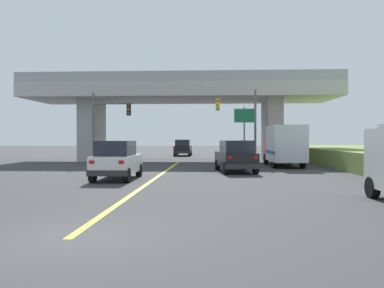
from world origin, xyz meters
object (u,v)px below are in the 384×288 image
suv_crossing (236,156)px  suv_lead (117,160)px  sedan_oncoming (183,148)px  traffic_signal_nearside (242,117)px  box_truck (284,145)px  highway_sign (244,121)px  traffic_signal_farside (106,120)px

suv_crossing → suv_lead: bearing=-151.1°
sedan_oncoming → traffic_signal_nearside: (6.05, -17.50, 2.81)m
suv_lead → box_truck: box_truck is taller
traffic_signal_nearside → highway_sign: traffic_signal_nearside is taller
highway_sign → suv_crossing: bearing=-97.9°
sedan_oncoming → suv_crossing: bearing=-77.8°
traffic_signal_farside → suv_lead: bearing=-71.6°
suv_lead → traffic_signal_nearside: bearing=56.5°
traffic_signal_farside → traffic_signal_nearside: bearing=1.9°
suv_lead → box_truck: 14.65m
sedan_oncoming → traffic_signal_farside: bearing=-105.2°
suv_crossing → traffic_signal_farside: size_ratio=0.82×
suv_lead → traffic_signal_nearside: size_ratio=0.71×
box_truck → sedan_oncoming: (-9.16, 18.36, -0.61)m
suv_lead → traffic_signal_farside: traffic_signal_farside is taller
highway_sign → traffic_signal_nearside: bearing=-97.4°
box_truck → traffic_signal_nearside: (-3.11, 0.86, 2.20)m
box_truck → traffic_signal_farside: bearing=178.0°
sedan_oncoming → highway_sign: 15.76m
box_truck → traffic_signal_farside: (-14.03, 0.49, 1.98)m
box_truck → sedan_oncoming: box_truck is taller
suv_lead → suv_crossing: same height
box_truck → traffic_signal_farside: 14.18m
traffic_signal_nearside → suv_crossing: bearing=-98.2°
traffic_signal_nearside → traffic_signal_farside: (-10.92, -0.37, -0.21)m
traffic_signal_farside → highway_sign: size_ratio=1.17×
highway_sign → sedan_oncoming: bearing=114.7°
box_truck → highway_sign: size_ratio=1.37×
suv_crossing → sedan_oncoming: same height
sedan_oncoming → traffic_signal_farside: 18.70m
sedan_oncoming → traffic_signal_farside: size_ratio=0.82×
traffic_signal_farside → highway_sign: bearing=18.3°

